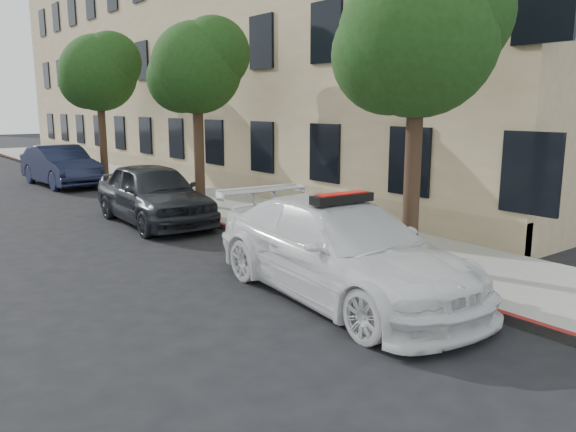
{
  "coord_description": "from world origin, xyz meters",
  "views": [
    {
      "loc": [
        -5.09,
        -8.67,
        3.07
      ],
      "look_at": [
        1.34,
        -0.31,
        1.0
      ],
      "focal_mm": 35.0,
      "sensor_mm": 36.0,
      "label": 1
    }
  ],
  "objects_px": {
    "parked_car_far": "(61,166)",
    "parked_car_mid": "(154,193)",
    "police_car": "(341,249)",
    "traffic_cone": "(316,230)",
    "fire_hydrant": "(352,218)"
  },
  "relations": [
    {
      "from": "parked_car_far",
      "to": "parked_car_mid",
      "type": "bearing_deg",
      "value": -94.77
    },
    {
      "from": "police_car",
      "to": "parked_car_mid",
      "type": "bearing_deg",
      "value": 93.71
    },
    {
      "from": "traffic_cone",
      "to": "police_car",
      "type": "bearing_deg",
      "value": -121.59
    },
    {
      "from": "police_car",
      "to": "fire_hydrant",
      "type": "height_order",
      "value": "police_car"
    },
    {
      "from": "parked_car_mid",
      "to": "parked_car_far",
      "type": "relative_size",
      "value": 0.99
    },
    {
      "from": "police_car",
      "to": "fire_hydrant",
      "type": "xyz_separation_m",
      "value": [
        2.72,
        2.55,
        -0.22
      ]
    },
    {
      "from": "fire_hydrant",
      "to": "parked_car_far",
      "type": "bearing_deg",
      "value": 75.89
    },
    {
      "from": "police_car",
      "to": "traffic_cone",
      "type": "xyz_separation_m",
      "value": [
        1.37,
        2.23,
        -0.25
      ]
    },
    {
      "from": "police_car",
      "to": "parked_car_far",
      "type": "relative_size",
      "value": 1.16
    },
    {
      "from": "traffic_cone",
      "to": "parked_car_far",
      "type": "bearing_deg",
      "value": 94.68
    },
    {
      "from": "parked_car_mid",
      "to": "police_car",
      "type": "bearing_deg",
      "value": -87.7
    },
    {
      "from": "police_car",
      "to": "traffic_cone",
      "type": "height_order",
      "value": "police_car"
    },
    {
      "from": "parked_car_far",
      "to": "traffic_cone",
      "type": "xyz_separation_m",
      "value": [
        1.15,
        -14.06,
        -0.25
      ]
    },
    {
      "from": "parked_car_far",
      "to": "fire_hydrant",
      "type": "xyz_separation_m",
      "value": [
        2.5,
        -13.74,
        -0.22
      ]
    },
    {
      "from": "parked_car_far",
      "to": "traffic_cone",
      "type": "distance_m",
      "value": 14.11
    }
  ]
}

